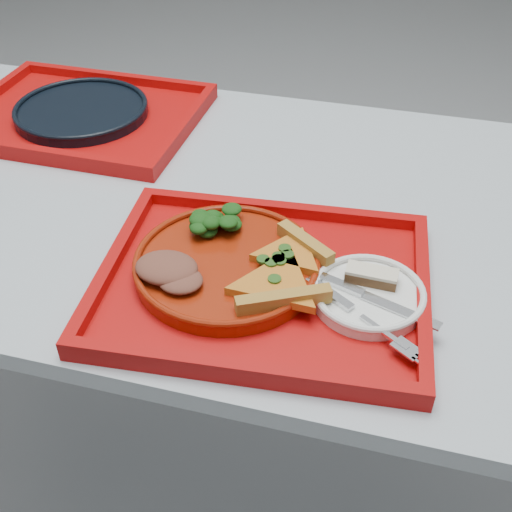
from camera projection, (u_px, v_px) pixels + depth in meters
name	position (u px, v px, depth m)	size (l,w,h in m)	color
ground	(239.00, 458.00, 1.54)	(10.00, 10.00, 0.00)	#93979B
table	(232.00, 235.00, 1.11)	(1.60, 0.80, 0.75)	#ACB9C1
tray_main	(263.00, 285.00, 0.89)	(0.45, 0.35, 0.01)	#A80908
tray_far	(83.00, 118.00, 1.28)	(0.45, 0.35, 0.01)	#A80908
dinner_plate	(227.00, 266.00, 0.90)	(0.26, 0.26, 0.02)	maroon
side_plate	(368.00, 297.00, 0.85)	(0.15, 0.15, 0.01)	white
navy_plate	(82.00, 112.00, 1.27)	(0.26, 0.26, 0.02)	black
pizza_slice_a	(277.00, 281.00, 0.85)	(0.14, 0.12, 0.02)	gold
pizza_slice_b	(290.00, 251.00, 0.90)	(0.12, 0.10, 0.02)	gold
salad_heap	(217.00, 218.00, 0.94)	(0.08, 0.07, 0.04)	black
meat_portion	(167.00, 268.00, 0.86)	(0.09, 0.07, 0.03)	brown
dessert_bar	(372.00, 276.00, 0.86)	(0.07, 0.03, 0.02)	#4C2A19
knife	(374.00, 298.00, 0.84)	(0.18, 0.02, 0.01)	silver
fork	(360.00, 315.00, 0.81)	(0.18, 0.02, 0.01)	silver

